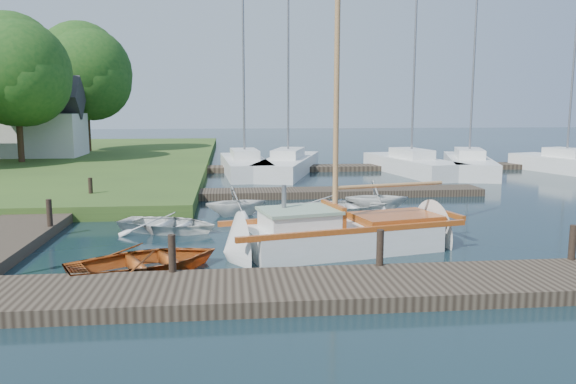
{
  "coord_description": "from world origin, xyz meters",
  "views": [
    {
      "loc": [
        -1.79,
        -16.71,
        3.77
      ],
      "look_at": [
        0.0,
        0.0,
        1.2
      ],
      "focal_mm": 35.0,
      "sensor_mm": 36.0,
      "label": 1
    }
  ],
  "objects": [
    {
      "name": "mooring_post_3",
      "position": [
        6.0,
        -5.0,
        0.7
      ],
      "size": [
        0.16,
        0.16,
        0.8
      ],
      "primitive_type": "cylinder",
      "color": "black",
      "rests_on": "near_dock"
    },
    {
      "name": "tender_d",
      "position": [
        3.55,
        2.92,
        0.6
      ],
      "size": [
        2.44,
        2.15,
        1.21
      ],
      "primitive_type": "imported",
      "rotation": [
        0.0,
        0.0,
        1.49
      ],
      "color": "white",
      "rests_on": "ground"
    },
    {
      "name": "marina_boat_0",
      "position": [
        -0.88,
        14.5,
        0.57
      ],
      "size": [
        2.78,
        8.28,
        10.52
      ],
      "rotation": [
        0.0,
        0.0,
        1.64
      ],
      "color": "white",
      "rests_on": "ground"
    },
    {
      "name": "dinghy",
      "position": [
        -3.7,
        -3.96,
        0.36
      ],
      "size": [
        4.2,
        3.72,
        0.72
      ],
      "primitive_type": "imported",
      "rotation": [
        0.0,
        0.0,
        2.01
      ],
      "color": "brown",
      "rests_on": "ground"
    },
    {
      "name": "near_dock",
      "position": [
        0.0,
        -6.0,
        0.15
      ],
      "size": [
        18.0,
        2.2,
        0.3
      ],
      "primitive_type": "cube",
      "color": "#2B221A",
      "rests_on": "ground"
    },
    {
      "name": "tree_7",
      "position": [
        -12.0,
        26.05,
        6.2
      ],
      "size": [
        6.83,
        6.83,
        9.38
      ],
      "color": "#332114",
      "rests_on": "shore"
    },
    {
      "name": "tree_3",
      "position": [
        -14.0,
        18.05,
        5.81
      ],
      "size": [
        6.41,
        6.38,
        8.74
      ],
      "color": "#332114",
      "rests_on": "shore"
    },
    {
      "name": "tender_a",
      "position": [
        -3.64,
        0.3,
        0.32
      ],
      "size": [
        3.71,
        3.24,
        0.64
      ],
      "primitive_type": "imported",
      "rotation": [
        0.0,
        0.0,
        1.17
      ],
      "color": "white",
      "rests_on": "ground"
    },
    {
      "name": "sailboat",
      "position": [
        1.31,
        -2.49,
        0.34
      ],
      "size": [
        7.41,
        3.51,
        9.83
      ],
      "rotation": [
        0.0,
        0.0,
        0.23
      ],
      "color": "white",
      "rests_on": "ground"
    },
    {
      "name": "marina_boat_4",
      "position": [
        11.77,
        13.64,
        0.57
      ],
      "size": [
        4.68,
        8.79,
        10.86
      ],
      "rotation": [
        0.0,
        0.0,
        1.26
      ],
      "color": "white",
      "rests_on": "ground"
    },
    {
      "name": "far_dock",
      "position": [
        2.0,
        6.5,
        0.15
      ],
      "size": [
        14.0,
        1.6,
        0.3
      ],
      "primitive_type": "cube",
      "color": "#2B221A",
      "rests_on": "ground"
    },
    {
      "name": "mooring_post_2",
      "position": [
        1.5,
        -5.0,
        0.7
      ],
      "size": [
        0.16,
        0.16,
        0.8
      ],
      "primitive_type": "cylinder",
      "color": "black",
      "rests_on": "near_dock"
    },
    {
      "name": "left_dock",
      "position": [
        -8.0,
        2.0,
        0.15
      ],
      "size": [
        2.2,
        18.0,
        0.3
      ],
      "primitive_type": "cube",
      "color": "#2B221A",
      "rests_on": "ground"
    },
    {
      "name": "house_c",
      "position": [
        -14.0,
        22.0,
        2.58
      ],
      "size": [
        5.25,
        4.0,
        5.28
      ],
      "color": "silver",
      "rests_on": "shore"
    },
    {
      "name": "mooring_post_5",
      "position": [
        -7.0,
        5.0,
        0.7
      ],
      "size": [
        0.16,
        0.16,
        0.8
      ],
      "primitive_type": "cylinder",
      "color": "black",
      "rests_on": "left_dock"
    },
    {
      "name": "marina_boat_6",
      "position": [
        17.48,
        13.42,
        0.57
      ],
      "size": [
        3.95,
        7.09,
        10.12
      ],
      "rotation": [
        0.0,
        0.0,
        1.85
      ],
      "color": "white",
      "rests_on": "ground"
    },
    {
      "name": "ground",
      "position": [
        0.0,
        0.0,
        0.0
      ],
      "size": [
        160.0,
        160.0,
        0.0
      ],
      "primitive_type": "plane",
      "color": "black",
      "rests_on": "ground"
    },
    {
      "name": "tender_c",
      "position": [
        1.91,
        2.16,
        0.39
      ],
      "size": [
        3.99,
        3.0,
        0.78
      ],
      "primitive_type": "imported",
      "rotation": [
        0.0,
        0.0,
        1.65
      ],
      "color": "white",
      "rests_on": "ground"
    },
    {
      "name": "mooring_post_1",
      "position": [
        -3.0,
        -5.0,
        0.7
      ],
      "size": [
        0.16,
        0.16,
        0.8
      ],
      "primitive_type": "cylinder",
      "color": "black",
      "rests_on": "near_dock"
    },
    {
      "name": "pontoon",
      "position": [
        10.0,
        16.0,
        0.15
      ],
      "size": [
        30.0,
        1.6,
        0.3
      ],
      "primitive_type": "cube",
      "color": "#2B221A",
      "rests_on": "ground"
    },
    {
      "name": "mooring_post_4",
      "position": [
        -7.0,
        0.0,
        0.7
      ],
      "size": [
        0.16,
        0.16,
        0.8
      ],
      "primitive_type": "cylinder",
      "color": "black",
      "rests_on": "left_dock"
    },
    {
      "name": "tender_b",
      "position": [
        -1.54,
        2.63,
        0.56
      ],
      "size": [
        2.49,
        2.27,
        1.13
      ],
      "primitive_type": "imported",
      "rotation": [
        0.0,
        0.0,
        1.79
      ],
      "color": "white",
      "rests_on": "ground"
    },
    {
      "name": "marina_boat_3",
      "position": [
        8.48,
        13.89,
        0.58
      ],
      "size": [
        3.58,
        8.56,
        12.43
      ],
      "rotation": [
        0.0,
        0.0,
        1.74
      ],
      "color": "white",
      "rests_on": "ground"
    },
    {
      "name": "marina_boat_1",
      "position": [
        1.58,
        14.67,
        0.56
      ],
      "size": [
        4.78,
        9.58,
        10.6
      ],
      "rotation": [
        0.0,
        0.0,
        1.28
      ],
      "color": "white",
      "rests_on": "ground"
    }
  ]
}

